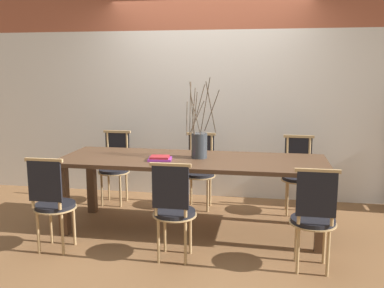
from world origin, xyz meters
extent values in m
plane|color=brown|center=(0.00, 0.00, 0.00)|extent=(16.00, 16.00, 0.00)
cube|color=silver|center=(0.00, 1.26, 1.07)|extent=(12.00, 0.06, 2.13)
cube|color=#4C3321|center=(0.00, 0.00, 0.74)|extent=(2.70, 0.91, 0.04)
cube|color=#4C3321|center=(-1.25, -0.35, 0.36)|extent=(0.09, 0.09, 0.72)
cube|color=#4C3321|center=(1.25, -0.35, 0.36)|extent=(0.09, 0.09, 0.72)
cube|color=#4C3321|center=(-1.25, 0.35, 0.36)|extent=(0.09, 0.09, 0.72)
cube|color=#4C3321|center=(1.25, 0.35, 0.36)|extent=(0.09, 0.09, 0.72)
cylinder|color=black|center=(-1.15, -0.70, 0.43)|extent=(0.36, 0.36, 0.04)
cylinder|color=tan|center=(-1.15, -0.70, 0.40)|extent=(0.39, 0.39, 0.01)
cylinder|color=tan|center=(-1.27, -0.58, 0.20)|extent=(0.03, 0.03, 0.41)
cylinder|color=tan|center=(-1.03, -0.58, 0.20)|extent=(0.03, 0.03, 0.41)
cylinder|color=tan|center=(-1.27, -0.82, 0.20)|extent=(0.03, 0.03, 0.41)
cylinder|color=tan|center=(-1.03, -0.82, 0.20)|extent=(0.03, 0.03, 0.41)
cylinder|color=tan|center=(-1.28, -0.85, 0.67)|extent=(0.03, 0.03, 0.45)
cylinder|color=tan|center=(-1.02, -0.85, 0.67)|extent=(0.03, 0.03, 0.45)
cube|color=black|center=(-1.15, -0.86, 0.69)|extent=(0.31, 0.02, 0.36)
cube|color=tan|center=(-1.15, -0.85, 0.88)|extent=(0.35, 0.03, 0.03)
cylinder|color=black|center=(-0.03, -0.70, 0.43)|extent=(0.36, 0.36, 0.04)
cylinder|color=tan|center=(-0.03, -0.70, 0.40)|extent=(0.39, 0.39, 0.01)
cylinder|color=tan|center=(-0.15, -0.58, 0.20)|extent=(0.03, 0.03, 0.41)
cylinder|color=tan|center=(0.09, -0.58, 0.20)|extent=(0.03, 0.03, 0.41)
cylinder|color=tan|center=(-0.15, -0.82, 0.20)|extent=(0.03, 0.03, 0.41)
cylinder|color=tan|center=(0.09, -0.82, 0.20)|extent=(0.03, 0.03, 0.41)
cylinder|color=tan|center=(-0.16, -0.85, 0.67)|extent=(0.03, 0.03, 0.45)
cylinder|color=tan|center=(0.10, -0.85, 0.67)|extent=(0.03, 0.03, 0.45)
cube|color=black|center=(-0.03, -0.86, 0.69)|extent=(0.31, 0.02, 0.36)
cube|color=tan|center=(-0.03, -0.85, 0.88)|extent=(0.35, 0.03, 0.03)
cylinder|color=black|center=(1.14, -0.70, 0.43)|extent=(0.36, 0.36, 0.04)
cylinder|color=tan|center=(1.14, -0.70, 0.40)|extent=(0.39, 0.39, 0.01)
cylinder|color=tan|center=(1.02, -0.58, 0.20)|extent=(0.03, 0.03, 0.41)
cylinder|color=tan|center=(1.25, -0.58, 0.20)|extent=(0.03, 0.03, 0.41)
cylinder|color=tan|center=(1.02, -0.82, 0.20)|extent=(0.03, 0.03, 0.41)
cylinder|color=tan|center=(1.25, -0.82, 0.20)|extent=(0.03, 0.03, 0.41)
cylinder|color=tan|center=(1.01, -0.85, 0.67)|extent=(0.03, 0.03, 0.45)
cylinder|color=tan|center=(1.26, -0.85, 0.67)|extent=(0.03, 0.03, 0.45)
cube|color=black|center=(1.14, -0.86, 0.69)|extent=(0.31, 0.02, 0.36)
cube|color=tan|center=(1.14, -0.85, 0.88)|extent=(0.35, 0.03, 0.03)
cylinder|color=black|center=(-1.10, 0.70, 0.43)|extent=(0.36, 0.36, 0.04)
cylinder|color=tan|center=(-1.10, 0.70, 0.40)|extent=(0.39, 0.39, 0.01)
cylinder|color=tan|center=(-0.98, 0.58, 0.20)|extent=(0.03, 0.03, 0.41)
cylinder|color=tan|center=(-1.22, 0.58, 0.20)|extent=(0.03, 0.03, 0.41)
cylinder|color=tan|center=(-0.98, 0.82, 0.20)|extent=(0.03, 0.03, 0.41)
cylinder|color=tan|center=(-1.22, 0.82, 0.20)|extent=(0.03, 0.03, 0.41)
cylinder|color=tan|center=(-0.97, 0.85, 0.67)|extent=(0.03, 0.03, 0.45)
cylinder|color=tan|center=(-1.23, 0.85, 0.67)|extent=(0.03, 0.03, 0.45)
cube|color=black|center=(-1.10, 0.86, 0.69)|extent=(0.31, 0.02, 0.36)
cube|color=tan|center=(-1.10, 0.85, 0.88)|extent=(0.35, 0.03, 0.03)
cylinder|color=black|center=(-0.04, 0.70, 0.43)|extent=(0.36, 0.36, 0.04)
cylinder|color=tan|center=(-0.04, 0.70, 0.40)|extent=(0.39, 0.39, 0.01)
cylinder|color=tan|center=(0.08, 0.58, 0.20)|extent=(0.03, 0.03, 0.41)
cylinder|color=tan|center=(-0.15, 0.58, 0.20)|extent=(0.03, 0.03, 0.41)
cylinder|color=tan|center=(0.08, 0.82, 0.20)|extent=(0.03, 0.03, 0.41)
cylinder|color=tan|center=(-0.15, 0.82, 0.20)|extent=(0.03, 0.03, 0.41)
cylinder|color=tan|center=(0.09, 0.85, 0.67)|extent=(0.03, 0.03, 0.45)
cylinder|color=tan|center=(-0.16, 0.85, 0.67)|extent=(0.03, 0.03, 0.45)
cube|color=black|center=(-0.04, 0.86, 0.69)|extent=(0.31, 0.02, 0.36)
cube|color=tan|center=(-0.04, 0.85, 0.88)|extent=(0.35, 0.03, 0.03)
cylinder|color=black|center=(1.11, 0.70, 0.43)|extent=(0.36, 0.36, 0.04)
cylinder|color=tan|center=(1.11, 0.70, 0.40)|extent=(0.39, 0.39, 0.01)
cylinder|color=tan|center=(1.23, 0.58, 0.20)|extent=(0.03, 0.03, 0.41)
cylinder|color=tan|center=(0.99, 0.58, 0.20)|extent=(0.03, 0.03, 0.41)
cylinder|color=tan|center=(1.23, 0.82, 0.20)|extent=(0.03, 0.03, 0.41)
cylinder|color=tan|center=(0.99, 0.82, 0.20)|extent=(0.03, 0.03, 0.41)
cylinder|color=tan|center=(1.24, 0.85, 0.67)|extent=(0.03, 0.03, 0.45)
cylinder|color=tan|center=(0.99, 0.85, 0.67)|extent=(0.03, 0.03, 0.45)
cube|color=black|center=(1.11, 0.86, 0.69)|extent=(0.31, 0.02, 0.36)
cube|color=tan|center=(1.11, 0.85, 0.88)|extent=(0.35, 0.03, 0.03)
cylinder|color=#33383D|center=(0.07, 0.04, 0.89)|extent=(0.16, 0.16, 0.25)
cylinder|color=#473828|center=(0.18, 0.13, 1.23)|extent=(0.19, 0.24, 0.45)
cylinder|color=#473828|center=(0.05, 0.11, 1.26)|extent=(0.13, 0.05, 0.49)
cylinder|color=#473828|center=(0.12, 0.10, 1.29)|extent=(0.12, 0.12, 0.56)
cylinder|color=#473828|center=(0.00, 0.01, 1.27)|extent=(0.08, 0.15, 0.52)
cylinder|color=#473828|center=(-0.02, 0.03, 1.27)|extent=(0.03, 0.19, 0.52)
cylinder|color=#473828|center=(0.04, -0.01, 1.21)|extent=(0.12, 0.07, 0.39)
cylinder|color=#473828|center=(-0.06, 0.03, 1.17)|extent=(0.05, 0.26, 0.32)
cylinder|color=#473828|center=(0.02, 0.06, 1.22)|extent=(0.03, 0.10, 0.41)
cylinder|color=#473828|center=(0.19, 0.01, 1.28)|extent=(0.08, 0.25, 0.53)
cylinder|color=#473828|center=(0.01, 0.05, 1.24)|extent=(0.02, 0.13, 0.46)
cylinder|color=#473828|center=(0.03, 0.11, 1.17)|extent=(0.14, 0.08, 0.32)
cube|color=#842D8C|center=(-0.30, -0.13, 0.77)|extent=(0.26, 0.22, 0.02)
cube|color=maroon|center=(-0.30, -0.14, 0.79)|extent=(0.20, 0.17, 0.02)
camera|label=1|loc=(0.73, -4.18, 1.66)|focal=40.00mm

